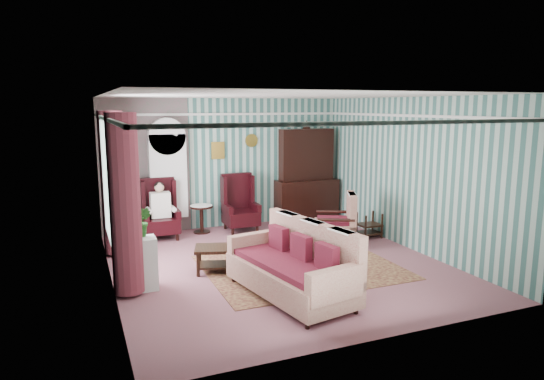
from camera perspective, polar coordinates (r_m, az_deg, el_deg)
name	(u,v)px	position (r m, az deg, el deg)	size (l,w,h in m)	color
floor	(278,264)	(8.57, 0.67, -8.73)	(6.00, 6.00, 0.00)	#955662
room_shell	(240,150)	(8.10, -3.82, 4.70)	(5.53, 6.02, 2.91)	#36635C
bookcase	(168,182)	(10.60, -12.12, 0.91)	(0.80, 0.28, 2.24)	white
dresser_hutch	(307,172)	(11.49, 4.14, 2.09)	(1.50, 0.56, 2.36)	black
wingback_left	(160,209)	(10.27, -13.00, -2.22)	(0.76, 0.80, 1.25)	black
wingback_right	(241,203)	(10.68, -3.70, -1.52)	(0.76, 0.80, 1.25)	black
seated_woman	(160,211)	(10.28, -12.99, -2.41)	(0.44, 0.40, 1.18)	beige
round_side_table	(202,219)	(10.66, -8.28, -3.42)	(0.50, 0.50, 0.60)	black
nest_table	(369,225)	(10.40, 11.37, -4.02)	(0.45, 0.38, 0.54)	black
plant_stand	(138,264)	(7.59, -15.51, -8.41)	(0.55, 0.35, 0.80)	silver
rug	(301,267)	(8.43, 3.38, -9.03)	(3.20, 2.60, 0.01)	#54211C
sofa	(290,260)	(7.03, 2.15, -8.26)	(2.18, 0.95, 1.10)	beige
floral_armchair	(335,221)	(9.68, 7.39, -3.68)	(0.86, 0.79, 0.96)	beige
coffee_table	(224,259)	(8.19, -5.72, -8.09)	(0.94, 0.53, 0.43)	black
potted_plant_a	(131,227)	(7.27, -16.29, -4.22)	(0.39, 0.33, 0.43)	#1C4E18
potted_plant_b	(143,222)	(7.50, -14.98, -3.63)	(0.25, 0.20, 0.45)	#19511B
potted_plant_c	(131,224)	(7.52, -16.26, -3.85)	(0.23, 0.23, 0.40)	#2B5A1C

